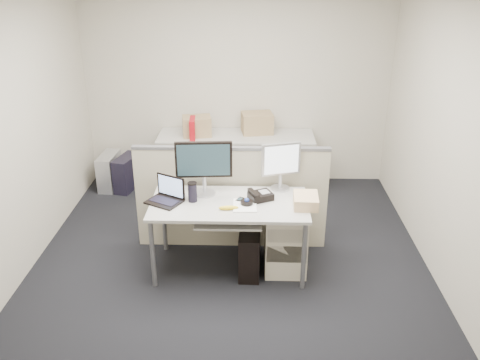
{
  "coord_description": "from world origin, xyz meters",
  "views": [
    {
      "loc": [
        0.22,
        -4.32,
        2.9
      ],
      "look_at": [
        0.1,
        0.15,
        0.9
      ],
      "focal_mm": 38.0,
      "sensor_mm": 36.0,
      "label": 1
    }
  ],
  "objects_px": {
    "laptop": "(163,191)",
    "desk": "(229,209)",
    "monitor_main": "(204,168)",
    "desk_phone": "(261,196)"
  },
  "relations": [
    {
      "from": "laptop",
      "to": "desk",
      "type": "bearing_deg",
      "value": 30.33
    },
    {
      "from": "laptop",
      "to": "desk_phone",
      "type": "bearing_deg",
      "value": 34.68
    },
    {
      "from": "monitor_main",
      "to": "desk_phone",
      "type": "xyz_separation_m",
      "value": [
        0.55,
        -0.1,
        -0.24
      ]
    },
    {
      "from": "monitor_main",
      "to": "laptop",
      "type": "height_order",
      "value": "monitor_main"
    },
    {
      "from": "monitor_main",
      "to": "laptop",
      "type": "distance_m",
      "value": 0.45
    },
    {
      "from": "laptop",
      "to": "monitor_main",
      "type": "bearing_deg",
      "value": 56.87
    },
    {
      "from": "desk",
      "to": "monitor_main",
      "type": "height_order",
      "value": "monitor_main"
    },
    {
      "from": "monitor_main",
      "to": "desk_phone",
      "type": "distance_m",
      "value": 0.61
    },
    {
      "from": "laptop",
      "to": "desk_phone",
      "type": "height_order",
      "value": "laptop"
    },
    {
      "from": "monitor_main",
      "to": "desk_phone",
      "type": "bearing_deg",
      "value": -14.46
    }
  ]
}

